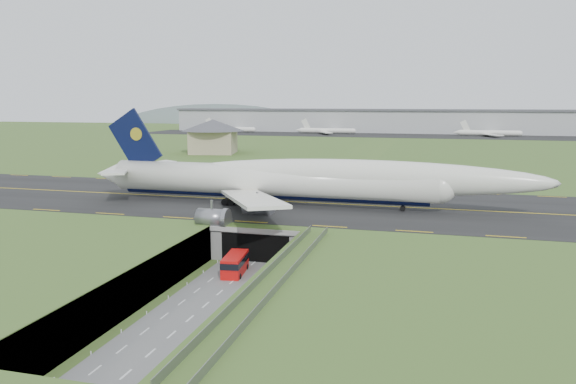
% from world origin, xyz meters
% --- Properties ---
extents(ground, '(900.00, 900.00, 0.00)m').
position_xyz_m(ground, '(0.00, 0.00, 0.00)').
color(ground, '#3D5F26').
rests_on(ground, ground).
extents(airfield_deck, '(800.00, 800.00, 6.00)m').
position_xyz_m(airfield_deck, '(0.00, 0.00, 3.00)').
color(airfield_deck, gray).
rests_on(airfield_deck, ground).
extents(trench_road, '(12.00, 75.00, 0.20)m').
position_xyz_m(trench_road, '(0.00, -7.50, 0.10)').
color(trench_road, slate).
rests_on(trench_road, ground).
extents(taxiway, '(800.00, 44.00, 0.18)m').
position_xyz_m(taxiway, '(0.00, 33.00, 6.09)').
color(taxiway, black).
rests_on(taxiway, airfield_deck).
extents(tunnel_portal, '(17.00, 22.30, 6.00)m').
position_xyz_m(tunnel_portal, '(0.00, 16.71, 3.33)').
color(tunnel_portal, gray).
rests_on(tunnel_portal, ground).
extents(guideway, '(3.00, 53.00, 7.05)m').
position_xyz_m(guideway, '(11.00, -19.11, 5.32)').
color(guideway, '#A8A8A3').
rests_on(guideway, ground).
extents(jumbo_jet, '(94.81, 61.02, 20.18)m').
position_xyz_m(jumbo_jet, '(2.81, 28.91, 11.43)').
color(jumbo_jet, white).
rests_on(jumbo_jet, ground).
extents(shuttle_tram, '(3.79, 7.97, 3.13)m').
position_xyz_m(shuttle_tram, '(-1.02, 1.09, 1.72)').
color(shuttle_tram, red).
rests_on(shuttle_tram, ground).
extents(service_building, '(29.77, 29.77, 13.71)m').
position_xyz_m(service_building, '(-58.65, 131.79, 14.12)').
color(service_building, tan).
rests_on(service_building, ground).
extents(cargo_terminal, '(320.00, 67.00, 15.60)m').
position_xyz_m(cargo_terminal, '(-0.28, 299.41, 13.96)').
color(cargo_terminal, '#B2B2B2').
rests_on(cargo_terminal, ground).
extents(distant_hills, '(700.00, 91.00, 60.00)m').
position_xyz_m(distant_hills, '(64.38, 430.00, -4.00)').
color(distant_hills, '#556760').
rests_on(distant_hills, ground).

